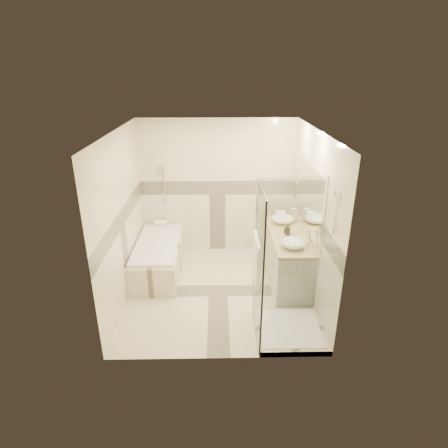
{
  "coord_description": "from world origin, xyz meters",
  "views": [
    {
      "loc": [
        -0.0,
        -5.09,
        3.28
      ],
      "look_at": [
        0.1,
        0.25,
        1.05
      ],
      "focal_mm": 30.0,
      "sensor_mm": 36.0,
      "label": 1
    }
  ],
  "objects_px": {
    "bathtub": "(158,255)",
    "vessel_sink_near": "(283,218)",
    "amenity_bottle_b": "(287,229)",
    "shower_enclosure": "(282,298)",
    "vessel_sink_far": "(293,243)",
    "amenity_bottle_a": "(288,230)",
    "vanity": "(287,258)"
  },
  "relations": [
    {
      "from": "vessel_sink_far",
      "to": "amenity_bottle_b",
      "type": "bearing_deg",
      "value": 90.0
    },
    {
      "from": "vessel_sink_far",
      "to": "amenity_bottle_a",
      "type": "bearing_deg",
      "value": 90.0
    },
    {
      "from": "vessel_sink_near",
      "to": "shower_enclosure",
      "type": "bearing_deg",
      "value": -98.91
    },
    {
      "from": "shower_enclosure",
      "to": "vanity",
      "type": "bearing_deg",
      "value": 77.03
    },
    {
      "from": "bathtub",
      "to": "vanity",
      "type": "relative_size",
      "value": 1.05
    },
    {
      "from": "vessel_sink_far",
      "to": "vanity",
      "type": "bearing_deg",
      "value": 87.64
    },
    {
      "from": "vanity",
      "to": "amenity_bottle_b",
      "type": "bearing_deg",
      "value": 117.28
    },
    {
      "from": "vessel_sink_near",
      "to": "vessel_sink_far",
      "type": "height_order",
      "value": "vessel_sink_near"
    },
    {
      "from": "bathtub",
      "to": "amenity_bottle_a",
      "type": "bearing_deg",
      "value": -9.91
    },
    {
      "from": "bathtub",
      "to": "vessel_sink_near",
      "type": "bearing_deg",
      "value": 3.18
    },
    {
      "from": "vessel_sink_far",
      "to": "amenity_bottle_a",
      "type": "relative_size",
      "value": 2.15
    },
    {
      "from": "vanity",
      "to": "vessel_sink_near",
      "type": "bearing_deg",
      "value": 92.44
    },
    {
      "from": "amenity_bottle_a",
      "to": "amenity_bottle_b",
      "type": "height_order",
      "value": "amenity_bottle_a"
    },
    {
      "from": "bathtub",
      "to": "shower_enclosure",
      "type": "distance_m",
      "value": 2.47
    },
    {
      "from": "bathtub",
      "to": "vanity",
      "type": "xyz_separation_m",
      "value": [
        2.15,
        -0.35,
        0.12
      ]
    },
    {
      "from": "shower_enclosure",
      "to": "bathtub",
      "type": "bearing_deg",
      "value": 138.9
    },
    {
      "from": "bathtub",
      "to": "amenity_bottle_a",
      "type": "relative_size",
      "value": 9.98
    },
    {
      "from": "vessel_sink_far",
      "to": "amenity_bottle_b",
      "type": "height_order",
      "value": "vessel_sink_far"
    },
    {
      "from": "amenity_bottle_b",
      "to": "bathtub",
      "type": "bearing_deg",
      "value": 171.69
    },
    {
      "from": "vessel_sink_far",
      "to": "shower_enclosure",
      "type": "bearing_deg",
      "value": -109.13
    },
    {
      "from": "shower_enclosure",
      "to": "amenity_bottle_a",
      "type": "distance_m",
      "value": 1.35
    },
    {
      "from": "bathtub",
      "to": "vanity",
      "type": "height_order",
      "value": "vanity"
    },
    {
      "from": "shower_enclosure",
      "to": "amenity_bottle_b",
      "type": "height_order",
      "value": "shower_enclosure"
    },
    {
      "from": "shower_enclosure",
      "to": "amenity_bottle_b",
      "type": "xyz_separation_m",
      "value": [
        0.27,
        1.31,
        0.41
      ]
    },
    {
      "from": "vessel_sink_far",
      "to": "amenity_bottle_a",
      "type": "distance_m",
      "value": 0.46
    },
    {
      "from": "bathtub",
      "to": "vessel_sink_near",
      "type": "distance_m",
      "value": 2.22
    },
    {
      "from": "amenity_bottle_b",
      "to": "amenity_bottle_a",
      "type": "bearing_deg",
      "value": -90.0
    },
    {
      "from": "amenity_bottle_b",
      "to": "vessel_sink_far",
      "type": "bearing_deg",
      "value": -90.0
    },
    {
      "from": "shower_enclosure",
      "to": "amenity_bottle_a",
      "type": "relative_size",
      "value": 11.98
    },
    {
      "from": "vanity",
      "to": "shower_enclosure",
      "type": "height_order",
      "value": "shower_enclosure"
    },
    {
      "from": "bathtub",
      "to": "amenity_bottle_b",
      "type": "distance_m",
      "value": 2.24
    },
    {
      "from": "vanity",
      "to": "shower_enclosure",
      "type": "relative_size",
      "value": 0.79
    }
  ]
}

